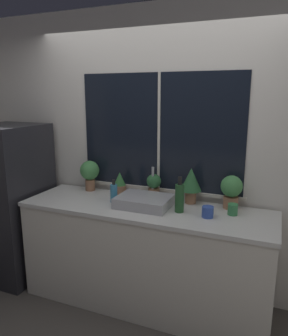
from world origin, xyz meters
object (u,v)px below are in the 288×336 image
(potted_plant_far_left, at_px, (90,172))
(potted_plant_left, at_px, (120,183))
(mug_blue, at_px, (208,212))
(bottle_tall, at_px, (180,197))
(mug_green, at_px, (233,209))
(sink, at_px, (144,201))
(soap_bottle, at_px, (114,193))
(potted_plant_far_right, at_px, (231,190))
(potted_plant_center, at_px, (154,185))
(refrigerator, at_px, (11,202))
(potted_plant_right, at_px, (191,182))

(potted_plant_far_left, height_order, potted_plant_left, potted_plant_far_left)
(potted_plant_left, xyz_separation_m, mug_blue, (0.93, -0.29, -0.06))
(bottle_tall, xyz_separation_m, mug_blue, (0.25, -0.03, -0.08))
(bottle_tall, relative_size, mug_green, 3.30)
(sink, height_order, soap_bottle, sink)
(sink, bearing_deg, potted_plant_far_right, 18.22)
(potted_plant_center, bearing_deg, bottle_tall, -38.26)
(potted_plant_far_left, height_order, soap_bottle, potted_plant_far_left)
(potted_plant_left, xyz_separation_m, bottle_tall, (0.69, -0.26, 0.02))
(sink, xyz_separation_m, bottle_tall, (0.33, -0.02, 0.08))
(potted_plant_center, relative_size, mug_green, 2.56)
(mug_blue, bearing_deg, soap_bottle, 176.74)
(refrigerator, relative_size, potted_plant_right, 4.92)
(refrigerator, bearing_deg, soap_bottle, 2.99)
(mug_green, bearing_deg, sink, -173.99)
(potted_plant_left, bearing_deg, refrigerator, -164.88)
(potted_plant_far_left, bearing_deg, potted_plant_center, 0.00)
(refrigerator, bearing_deg, potted_plant_far_right, 7.86)
(refrigerator, height_order, potted_plant_center, refrigerator)
(potted_plant_left, relative_size, soap_bottle, 1.04)
(potted_plant_far_left, bearing_deg, refrigerator, -158.80)
(potted_plant_right, bearing_deg, mug_blue, -53.23)
(soap_bottle, distance_m, mug_blue, 0.88)
(refrigerator, distance_m, mug_blue, 2.06)
(potted_plant_center, relative_size, mug_blue, 2.55)
(potted_plant_left, xyz_separation_m, potted_plant_far_right, (1.07, 0.00, 0.06))
(potted_plant_far_right, bearing_deg, soap_bottle, -166.60)
(bottle_tall, bearing_deg, potted_plant_far_left, 165.87)
(potted_plant_right, relative_size, mug_green, 3.52)
(sink, height_order, potted_plant_far_left, sink)
(potted_plant_far_left, xyz_separation_m, potted_plant_left, (0.34, 0.00, -0.08))
(refrigerator, height_order, mug_green, refrigerator)
(refrigerator, distance_m, potted_plant_far_left, 0.90)
(potted_plant_right, relative_size, potted_plant_far_right, 1.12)
(refrigerator, xyz_separation_m, mug_blue, (2.05, 0.01, 0.18))
(potted_plant_right, relative_size, bottle_tall, 1.07)
(potted_plant_far_right, bearing_deg, mug_green, -75.88)
(bottle_tall, distance_m, mug_blue, 0.26)
(refrigerator, xyz_separation_m, potted_plant_center, (1.48, 0.30, 0.26))
(soap_bottle, relative_size, bottle_tall, 0.70)
(potted_plant_far_left, relative_size, bottle_tall, 1.01)
(bottle_tall, distance_m, mug_green, 0.44)
(soap_bottle, bearing_deg, mug_green, 4.66)
(potted_plant_far_right, bearing_deg, bottle_tall, -146.11)
(mug_green, bearing_deg, refrigerator, -176.22)
(potted_plant_far_right, bearing_deg, potted_plant_left, 180.00)
(refrigerator, distance_m, potted_plant_far_right, 2.23)
(bottle_tall, bearing_deg, soap_bottle, 178.41)
(potted_plant_center, bearing_deg, potted_plant_far_left, -180.00)
(refrigerator, relative_size, potted_plant_far_right, 5.52)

